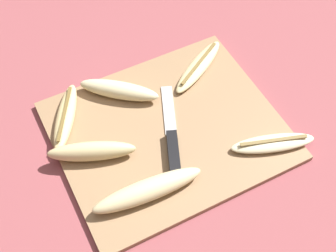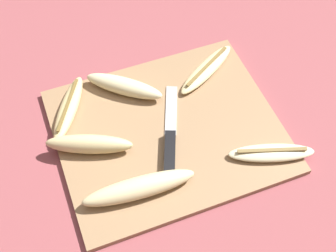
# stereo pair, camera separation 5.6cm
# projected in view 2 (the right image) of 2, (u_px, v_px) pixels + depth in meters

# --- Properties ---
(ground_plane) EXTENTS (4.00, 4.00, 0.00)m
(ground_plane) POSITION_uv_depth(u_px,v_px,m) (168.00, 132.00, 0.91)
(ground_plane) COLOR #93474C
(cutting_board) EXTENTS (0.42, 0.36, 0.01)m
(cutting_board) POSITION_uv_depth(u_px,v_px,m) (168.00, 131.00, 0.90)
(cutting_board) COLOR #997551
(cutting_board) RESTS_ON ground_plane
(knife) EXTENTS (0.10, 0.21, 0.02)m
(knife) POSITION_uv_depth(u_px,v_px,m) (170.00, 147.00, 0.87)
(knife) COLOR black
(knife) RESTS_ON cutting_board
(banana_pale_long) EXTENTS (0.16, 0.09, 0.02)m
(banana_pale_long) POSITION_uv_depth(u_px,v_px,m) (271.00, 153.00, 0.86)
(banana_pale_long) COLOR beige
(banana_pale_long) RESTS_ON cutting_board
(banana_soft_right) EXTENTS (0.20, 0.05, 0.04)m
(banana_soft_right) POSITION_uv_depth(u_px,v_px,m) (139.00, 188.00, 0.81)
(banana_soft_right) COLOR beige
(banana_soft_right) RESTS_ON cutting_board
(banana_spotted_left) EXTENTS (0.11, 0.16, 0.02)m
(banana_spotted_left) POSITION_uv_depth(u_px,v_px,m) (69.00, 108.00, 0.92)
(banana_spotted_left) COLOR #DBC684
(banana_spotted_left) RESTS_ON cutting_board
(banana_mellow_near) EXTENTS (0.16, 0.09, 0.04)m
(banana_mellow_near) POSITION_uv_depth(u_px,v_px,m) (89.00, 144.00, 0.86)
(banana_mellow_near) COLOR beige
(banana_mellow_near) RESTS_ON cutting_board
(banana_cream_curved) EXTENTS (0.15, 0.13, 0.03)m
(banana_cream_curved) POSITION_uv_depth(u_px,v_px,m) (124.00, 86.00, 0.94)
(banana_cream_curved) COLOR beige
(banana_cream_curved) RESTS_ON cutting_board
(banana_ripe_center) EXTENTS (0.16, 0.12, 0.02)m
(banana_ripe_center) POSITION_uv_depth(u_px,v_px,m) (207.00, 69.00, 0.98)
(banana_ripe_center) COLOR beige
(banana_ripe_center) RESTS_ON cutting_board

